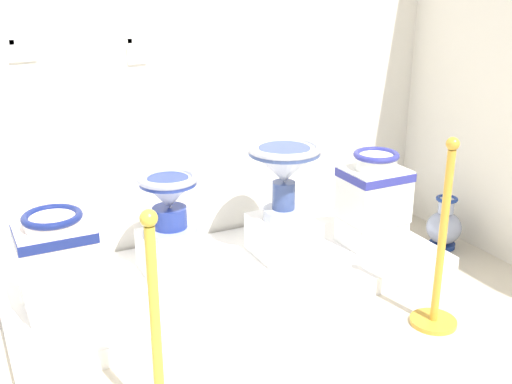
# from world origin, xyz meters

# --- Properties ---
(wall_back) EXTENTS (3.43, 0.06, 2.83)m
(wall_back) POSITION_xyz_m (1.61, 2.98, 1.41)
(wall_back) COLOR silver
(wall_back) RESTS_ON ground_plane
(display_platform) EXTENTS (2.48, 0.98, 0.10)m
(display_platform) POSITION_xyz_m (1.61, 2.44, 0.05)
(display_platform) COLOR white
(display_platform) RESTS_ON ground_plane
(plinth_block_slender_white) EXTENTS (0.34, 0.30, 0.13)m
(plinth_block_slender_white) POSITION_xyz_m (0.66, 2.39, 0.17)
(plinth_block_slender_white) COLOR white
(plinth_block_slender_white) RESTS_ON display_platform
(antique_toilet_slender_white) EXTENTS (0.37, 0.29, 0.39)m
(antique_toilet_slender_white) POSITION_xyz_m (0.66, 2.39, 0.43)
(antique_toilet_slender_white) COLOR white
(antique_toilet_slender_white) RESTS_ON plinth_block_slender_white
(plinth_block_pale_glazed) EXTENTS (0.31, 0.35, 0.22)m
(plinth_block_pale_glazed) POSITION_xyz_m (1.29, 2.53, 0.21)
(plinth_block_pale_glazed) COLOR white
(plinth_block_pale_glazed) RESTS_ON display_platform
(antique_toilet_pale_glazed) EXTENTS (0.33, 0.33, 0.35)m
(antique_toilet_pale_glazed) POSITION_xyz_m (1.29, 2.53, 0.55)
(antique_toilet_pale_glazed) COLOR #9DA5CC
(antique_toilet_pale_glazed) RESTS_ON plinth_block_pale_glazed
(plinth_block_rightmost) EXTENTS (0.33, 0.37, 0.23)m
(plinth_block_rightmost) POSITION_xyz_m (1.95, 2.46, 0.22)
(plinth_block_rightmost) COLOR white
(plinth_block_rightmost) RESTS_ON display_platform
(antique_toilet_rightmost) EXTENTS (0.42, 0.42, 0.45)m
(antique_toilet_rightmost) POSITION_xyz_m (1.95, 2.46, 0.65)
(antique_toilet_rightmost) COLOR #AFB7CE
(antique_toilet_rightmost) RESTS_ON plinth_block_rightmost
(plinth_block_central_ornate) EXTENTS (0.36, 0.28, 0.16)m
(plinth_block_central_ornate) POSITION_xyz_m (2.52, 2.36, 0.18)
(plinth_block_central_ornate) COLOR white
(plinth_block_central_ornate) RESTS_ON display_platform
(antique_toilet_central_ornate) EXTENTS (0.36, 0.32, 0.43)m
(antique_toilet_central_ornate) POSITION_xyz_m (2.52, 2.36, 0.47)
(antique_toilet_central_ornate) COLOR white
(antique_toilet_central_ornate) RESTS_ON plinth_block_central_ornate
(info_placard_first) EXTENTS (0.14, 0.01, 0.12)m
(info_placard_first) POSITION_xyz_m (0.68, 2.94, 1.32)
(info_placard_first) COLOR white
(info_placard_second) EXTENTS (0.11, 0.01, 0.16)m
(info_placard_second) POSITION_xyz_m (1.28, 2.94, 1.29)
(info_placard_second) COLOR white
(decorative_vase_spare) EXTENTS (0.22, 0.22, 0.34)m
(decorative_vase_spare) POSITION_xyz_m (3.03, 2.27, 0.15)
(decorative_vase_spare) COLOR navy
(decorative_vase_spare) RESTS_ON ground_plane
(stanchion_post_near_left) EXTENTS (0.26, 0.26, 0.95)m
(stanchion_post_near_left) POSITION_xyz_m (0.85, 1.43, 0.27)
(stanchion_post_near_left) COLOR gold
(stanchion_post_near_left) RESTS_ON ground_plane
(stanchion_post_near_right) EXTENTS (0.24, 0.24, 0.98)m
(stanchion_post_near_right) POSITION_xyz_m (2.35, 1.58, 0.31)
(stanchion_post_near_right) COLOR gold
(stanchion_post_near_right) RESTS_ON ground_plane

